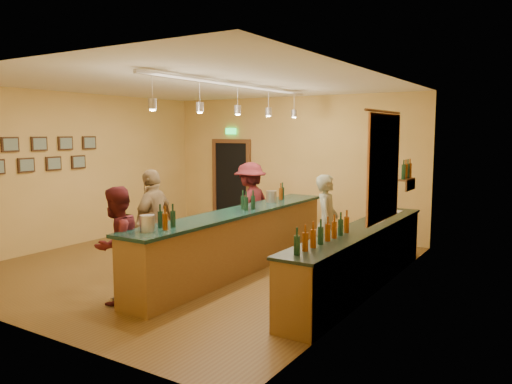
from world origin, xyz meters
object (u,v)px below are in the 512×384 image
Objects in this scene: customer_c at (250,206)px; bar_stool at (352,239)px; tasting_bar at (238,236)px; customer_b at (154,223)px; back_counter at (360,257)px; customer_a at (117,245)px; bartender at (327,222)px.

customer_c reaches higher than bar_stool.
customer_c is (-0.74, 1.53, 0.28)m from tasting_bar.
customer_b is 3.41m from bar_stool.
bar_stool is (2.32, -0.32, -0.36)m from customer_c.
tasting_bar reaches higher than back_counter.
customer_a is 3.73m from customer_c.
customer_b is (-2.20, -1.98, 0.07)m from bartender.
customer_a reaches higher than bar_stool.
back_counter is 2.76× the size of bartender.
customer_c is 2.65× the size of bar_stool.
customer_a is 2.44× the size of bar_stool.
tasting_bar is (-2.11, -0.18, 0.12)m from back_counter.
customer_c is at bearing 163.42° from customer_b.
customer_c reaches higher than tasting_bar.
customer_a is at bearing 1.79° from customer_c.
back_counter is at bearing 100.05° from customer_b.
back_counter is 2.57× the size of customer_c.
tasting_bar is 7.62× the size of bar_stool.
customer_b is 1.01× the size of customer_c.
tasting_bar is at bearing 110.68° from bartender.
bartender is 3.63m from customer_a.
tasting_bar is 2.88× the size of customer_c.
customer_b reaches higher than bar_stool.
bartender is 2.95m from customer_b.
customer_c is 2.37m from bar_stool.
bar_stool is at bearing 117.09° from back_counter.
customer_b is at bearing -159.20° from back_counter.
customer_a is at bearing -138.18° from back_counter.
bartender is 0.54m from bar_stool.
bartender is 2.02m from customer_c.
back_counter is 3.17m from customer_c.
customer_c is at bearing 55.72° from bartender.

